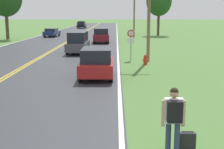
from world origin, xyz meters
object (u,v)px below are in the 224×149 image
car_silver_sedan_distant (80,24)px  tree_behind_sign (159,2)px  suitcase (187,143)px  car_black_suv_receding (82,25)px  fire_hydrant (145,60)px  traffic_sign (131,37)px  car_dark_blue_sedan_mid_far (52,32)px  car_maroon_suv_mid_near (101,35)px  hitchhiker_person (174,115)px  car_red_hatchback_nearest (97,63)px  car_dark_grey_van_approaching (78,42)px

car_silver_sedan_distant → tree_behind_sign: bearing=-154.1°
suitcase → car_black_suv_receding: bearing=9.0°
fire_hydrant → traffic_sign: bearing=114.1°
suitcase → car_dark_blue_sedan_mid_far: bearing=16.7°
car_maroon_suv_mid_near → car_silver_sedan_distant: bearing=-172.9°
traffic_sign → car_black_suv_receding: traffic_sign is taller
car_silver_sedan_distant → hitchhiker_person: bearing=-172.0°
car_black_suv_receding → car_silver_sedan_distant: 8.60m
traffic_sign → car_maroon_suv_mid_near: (-2.99, 14.75, -0.82)m
traffic_sign → car_dark_blue_sedan_mid_far: bearing=114.1°
fire_hydrant → car_red_hatchback_nearest: bearing=-123.7°
car_dark_grey_van_approaching → car_black_suv_receding: bearing=-173.8°
tree_behind_sign → car_maroon_suv_mid_near: bearing=-122.8°
car_red_hatchback_nearest → car_silver_sedan_distant: 70.45m
traffic_sign → tree_behind_sign: size_ratio=0.30×
hitchhiker_person → tree_behind_sign: size_ratio=0.22×
tree_behind_sign → car_red_hatchback_nearest: tree_behind_sign is taller
car_dark_grey_van_approaching → car_dark_blue_sedan_mid_far: car_dark_grey_van_approaching is taller
car_silver_sedan_distant → fire_hydrant: bearing=-169.7°
car_black_suv_receding → car_dark_blue_sedan_mid_far: bearing=177.5°
car_red_hatchback_nearest → car_silver_sedan_distant: (-8.82, 69.90, -0.17)m
hitchhiker_person → car_dark_grey_van_approaching: bearing=13.8°
traffic_sign → car_black_suv_receding: bearing=100.1°
car_maroon_suv_mid_near → car_black_suv_receding: 40.42m
car_dark_blue_sedan_mid_far → traffic_sign: bearing=-153.3°
tree_behind_sign → car_red_hatchback_nearest: size_ratio=2.22×
suitcase → car_dark_blue_sedan_mid_far: (-11.93, 41.61, 0.42)m
fire_hydrant → car_maroon_suv_mid_near: bearing=103.1°
car_dark_grey_van_approaching → car_dark_blue_sedan_mid_far: size_ratio=1.07×
car_black_suv_receding → suitcase: bearing=-171.2°
fire_hydrant → tree_behind_sign: bearing=80.8°
tree_behind_sign → car_black_suv_receding: 30.74m
tree_behind_sign → hitchhiker_person: bearing=-97.1°
car_maroon_suv_mid_near → car_black_suv_receding: car_maroon_suv_mid_near is taller
car_red_hatchback_nearest → car_dark_blue_sedan_mid_far: bearing=-164.8°
suitcase → tree_behind_sign: bearing=-5.9°
car_dark_grey_van_approaching → car_dark_blue_sedan_mid_far: bearing=-161.9°
fire_hydrant → car_black_suv_receding: size_ratio=0.15×
car_dark_blue_sedan_mid_far → tree_behind_sign: bearing=-76.3°
fire_hydrant → tree_behind_sign: size_ratio=0.09×
car_dark_grey_van_approaching → tree_behind_sign: bearing=156.9°
hitchhiker_person → car_red_hatchback_nearest: size_ratio=0.49×
car_red_hatchback_nearest → car_black_suv_receding: size_ratio=0.79×
fire_hydrant → car_black_suv_receding: bearing=100.6°
car_dark_blue_sedan_mid_far → car_silver_sedan_distant: bearing=2.3°
fire_hydrant → car_maroon_suv_mid_near: size_ratio=0.16×
tree_behind_sign → car_silver_sedan_distant: size_ratio=1.73×
car_red_hatchback_nearest → car_black_suv_receding: 61.86m
fire_hydrant → car_silver_sedan_distant: bearing=100.4°
traffic_sign → suitcase: bearing=-87.6°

